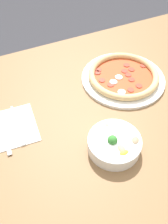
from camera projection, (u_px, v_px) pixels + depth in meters
ground_plane at (109, 183)px, 1.52m from camera, size 8.00×8.00×0.00m
dining_table at (121, 114)px, 1.04m from camera, size 1.37×0.96×0.73m
pizza at (123, 76)px, 1.03m from camera, size 0.35×0.35×0.04m
bowl at (114, 143)px, 0.80m from camera, size 0.17×0.17×0.07m
napkin at (10, 128)px, 0.87m from camera, size 0.19×0.19×0.00m
fork at (17, 124)px, 0.88m from camera, size 0.02×0.19×0.00m
knife at (3, 127)px, 0.87m from camera, size 0.02×0.23×0.01m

